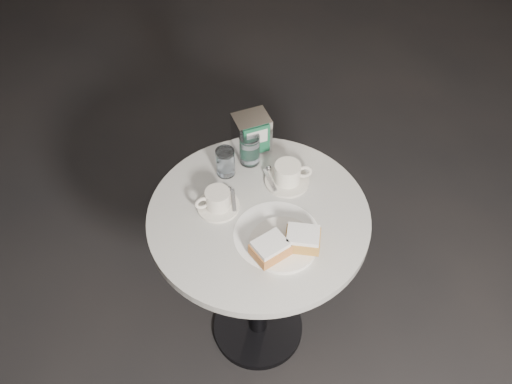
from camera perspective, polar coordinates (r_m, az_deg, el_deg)
The scene contains 9 objects.
ground at distance 2.40m, azimuth 0.20°, elevation -13.51°, with size 7.00×7.00×0.00m, color black.
cafe_table at distance 1.94m, azimuth 0.24°, elevation -5.94°, with size 0.70×0.70×0.74m.
sugar_spill at distance 1.73m, azimuth 2.09°, elevation -4.29°, with size 0.26×0.26×0.00m, color white.
beignet_plate at distance 1.68m, azimuth 2.92°, elevation -5.21°, with size 0.23×0.23×0.07m.
coffee_cup_left at distance 1.78m, azimuth -3.88°, elevation -0.88°, with size 0.15×0.14×0.07m.
coffee_cup_right at distance 1.85m, azimuth 3.21°, elevation 1.72°, with size 0.19×0.19×0.08m.
water_glass_left at distance 1.87m, azimuth -3.08°, elevation 2.98°, with size 0.07×0.07×0.10m.
water_glass_right at distance 1.90m, azimuth -0.64°, elevation 4.27°, with size 0.09×0.09×0.11m.
napkin_dispenser at distance 1.94m, azimuth -0.44°, elevation 5.93°, with size 0.12×0.10×0.14m.
Camera 1 is at (-0.47, -1.02, 2.13)m, focal length 40.00 mm.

